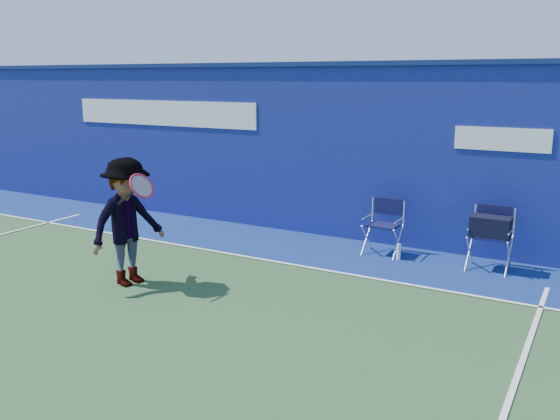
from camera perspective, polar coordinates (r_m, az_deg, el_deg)
The scene contains 8 objects.
ground at distance 7.30m, azimuth -18.10°, elevation -10.70°, with size 80.00×80.00×0.00m, color #2C4E2A.
stadium_wall at distance 10.97m, azimuth 1.64°, elevation 6.04°, with size 24.00×0.50×3.08m.
out_of_bounds_strip at distance 10.33m, azimuth -1.24°, elevation -3.14°, with size 24.00×1.80×0.01m, color navy.
court_lines at distance 7.68m, azimuth -14.79°, elevation -9.21°, with size 24.00×12.00×0.01m.
directors_chair_left at distance 9.74m, azimuth 9.84°, elevation -2.62°, with size 0.53×0.48×0.89m.
directors_chair_right at distance 9.33m, azimuth 19.52°, elevation -3.13°, with size 0.57×0.51×0.95m.
water_bottle at distance 9.53m, azimuth 11.34°, elevation -3.97°, with size 0.07×0.07×0.26m, color white.
tennis_player at distance 8.35m, azimuth -14.46°, elevation -1.11°, with size 0.95×1.24×1.77m.
Camera 1 is at (5.05, -4.45, 2.82)m, focal length 38.00 mm.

